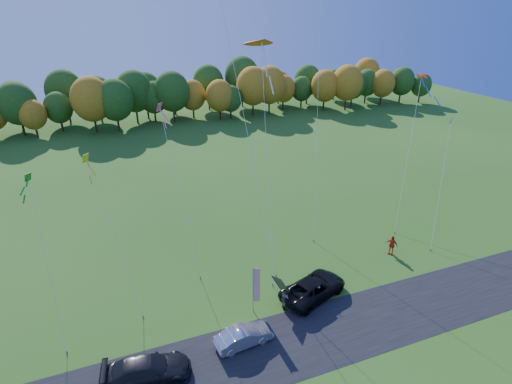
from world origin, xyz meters
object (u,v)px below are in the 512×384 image
object	(u,v)px
feather_flag	(256,285)
black_suv	(314,287)
silver_sedan	(244,336)
person_east	(392,245)

from	to	relation	value
feather_flag	black_suv	bearing A→B (deg)	-0.20
silver_sedan	feather_flag	size ratio (longest dim) A/B	1.00
silver_sedan	person_east	distance (m)	17.39
feather_flag	person_east	bearing A→B (deg)	10.41
black_suv	silver_sedan	size ratio (longest dim) A/B	1.45
black_suv	person_east	xyz separation A→B (m)	(9.65, 2.70, 0.15)
black_suv	person_east	distance (m)	10.02
person_east	feather_flag	bearing A→B (deg)	-110.37
black_suv	person_east	size ratio (longest dim) A/B	3.05
black_suv	feather_flag	world-z (taller)	feather_flag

